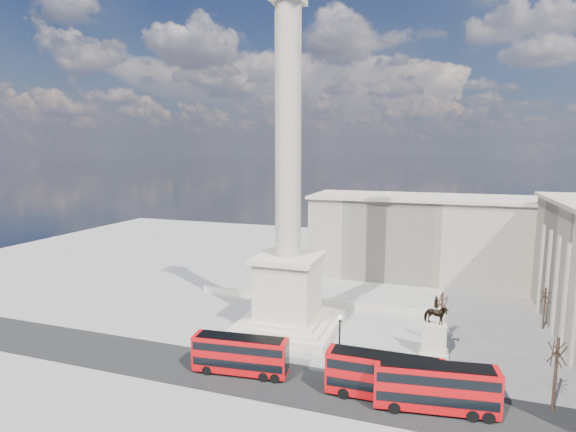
# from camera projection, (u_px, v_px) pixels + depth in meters

# --- Properties ---
(ground) EXTENTS (180.00, 180.00, 0.00)m
(ground) POSITION_uv_depth(u_px,v_px,m) (276.00, 341.00, 60.75)
(ground) COLOR gray
(ground) RESTS_ON ground
(asphalt_road) EXTENTS (120.00, 9.00, 0.01)m
(asphalt_road) POSITION_uv_depth(u_px,v_px,m) (287.00, 383.00, 49.78)
(asphalt_road) COLOR black
(asphalt_road) RESTS_ON ground
(nelsons_column) EXTENTS (14.00, 14.00, 49.85)m
(nelsons_column) POSITION_uv_depth(u_px,v_px,m) (288.00, 241.00, 63.61)
(nelsons_column) COLOR beige
(nelsons_column) RESTS_ON ground
(balustrade_wall) EXTENTS (40.00, 0.60, 1.10)m
(balustrade_wall) POSITION_uv_depth(u_px,v_px,m) (309.00, 301.00, 75.65)
(balustrade_wall) COLOR #B8AC98
(balustrade_wall) RESTS_ON ground
(building_northeast) EXTENTS (51.00, 17.00, 16.60)m
(building_northeast) POSITION_uv_depth(u_px,v_px,m) (438.00, 237.00, 90.60)
(building_northeast) COLOR beige
(building_northeast) RESTS_ON ground
(red_bus_a) EXTENTS (11.23, 3.64, 4.47)m
(red_bus_a) POSITION_uv_depth(u_px,v_px,m) (241.00, 355.00, 51.45)
(red_bus_a) COLOR #B8090C
(red_bus_a) RESTS_ON ground
(red_bus_b) EXTENTS (11.86, 2.84, 4.81)m
(red_bus_b) POSITION_uv_depth(u_px,v_px,m) (385.00, 376.00, 46.07)
(red_bus_b) COLOR #B8090C
(red_bus_b) RESTS_ON ground
(red_bus_c) EXTENTS (12.12, 4.30, 4.81)m
(red_bus_c) POSITION_uv_depth(u_px,v_px,m) (436.00, 387.00, 44.02)
(red_bus_c) COLOR #B8090C
(red_bus_c) RESTS_ON ground
(victorian_lamp) EXTENTS (0.58, 0.58, 6.82)m
(victorian_lamp) POSITION_uv_depth(u_px,v_px,m) (340.00, 338.00, 51.94)
(victorian_lamp) COLOR black
(victorian_lamp) RESTS_ON ground
(equestrian_statue) EXTENTS (3.56, 2.67, 7.54)m
(equestrian_statue) POSITION_uv_depth(u_px,v_px,m) (435.00, 334.00, 56.61)
(equestrian_statue) COLOR #B8AC98
(equestrian_statue) RESTS_ON ground
(bare_tree_near) EXTENTS (1.81, 1.81, 7.93)m
(bare_tree_near) POSITION_uv_depth(u_px,v_px,m) (558.00, 350.00, 43.59)
(bare_tree_near) COLOR #332319
(bare_tree_near) RESTS_ON ground
(bare_tree_mid) EXTENTS (1.93, 1.93, 7.32)m
(bare_tree_mid) POSITION_uv_depth(u_px,v_px,m) (442.00, 301.00, 59.50)
(bare_tree_mid) COLOR #332319
(bare_tree_mid) RESTS_ON ground
(bare_tree_far) EXTENTS (1.59, 1.59, 6.48)m
(bare_tree_far) POSITION_uv_depth(u_px,v_px,m) (545.00, 295.00, 64.20)
(bare_tree_far) COLOR #332319
(bare_tree_far) RESTS_ON ground
(pedestrian_walking) EXTENTS (0.56, 0.38, 1.53)m
(pedestrian_walking) POSITION_uv_depth(u_px,v_px,m) (419.00, 382.00, 48.49)
(pedestrian_walking) COLOR #292823
(pedestrian_walking) RESTS_ON ground
(pedestrian_standing) EXTENTS (1.02, 1.01, 1.66)m
(pedestrian_standing) POSITION_uv_depth(u_px,v_px,m) (482.00, 391.00, 46.45)
(pedestrian_standing) COLOR #292823
(pedestrian_standing) RESTS_ON ground
(pedestrian_crossing) EXTENTS (0.70, 1.07, 1.70)m
(pedestrian_crossing) POSITION_uv_depth(u_px,v_px,m) (390.00, 357.00, 54.08)
(pedestrian_crossing) COLOR #292823
(pedestrian_crossing) RESTS_ON ground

